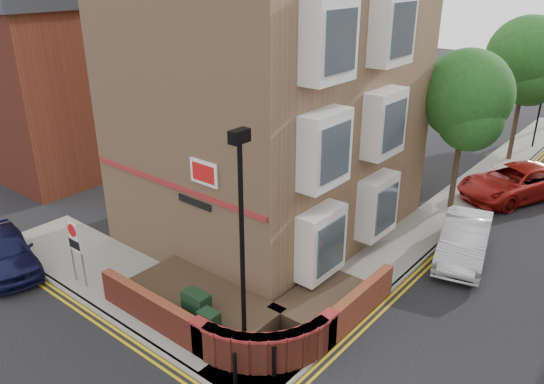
{
  "coord_description": "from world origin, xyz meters",
  "views": [
    {
      "loc": [
        9.23,
        -6.97,
        9.73
      ],
      "look_at": [
        0.23,
        4.0,
        3.64
      ],
      "focal_mm": 35.0,
      "sensor_mm": 36.0,
      "label": 1
    }
  ],
  "objects": [
    {
      "name": "side_building",
      "position": [
        -15.0,
        8.0,
        4.55
      ],
      "size": [
        6.4,
        10.4,
        9.0
      ],
      "color": "maroon",
      "rests_on": "ground"
    },
    {
      "name": "lamppost",
      "position": [
        1.6,
        1.2,
        3.34
      ],
      "size": [
        0.25,
        0.5,
        6.3
      ],
      "color": "black",
      "rests_on": "pavement_corner"
    },
    {
      "name": "yellow_lines_main",
      "position": [
        3.25,
        16.0,
        0.01
      ],
      "size": [
        0.28,
        32.0,
        0.01
      ],
      "primitive_type": "cube",
      "color": "gold",
      "rests_on": "ground"
    },
    {
      "name": "tree_near",
      "position": [
        2.0,
        14.05,
        4.7
      ],
      "size": [
        3.64,
        3.65,
        6.7
      ],
      "color": "#382B1E",
      "rests_on": "pavement_main"
    },
    {
      "name": "bollard_far",
      "position": [
        2.6,
        1.2,
        0.57
      ],
      "size": [
        0.11,
        0.11,
        0.9
      ],
      "primitive_type": "cylinder",
      "color": "black",
      "rests_on": "pavement_corner"
    },
    {
      "name": "zone_sign",
      "position": [
        -5.0,
        0.5,
        1.64
      ],
      "size": [
        0.72,
        0.07,
        2.2
      ],
      "color": "slate",
      "rests_on": "pavement_corner"
    },
    {
      "name": "tree_mid",
      "position": [
        2.0,
        22.05,
        5.2
      ],
      "size": [
        4.03,
        4.03,
        7.42
      ],
      "color": "#382B1E",
      "rests_on": "pavement_main"
    },
    {
      "name": "utility_cabinet_large",
      "position": [
        -0.3,
        1.3,
        0.72
      ],
      "size": [
        0.8,
        0.45,
        1.2
      ],
      "primitive_type": "cube",
      "color": "black",
      "rests_on": "pavement_corner"
    },
    {
      "name": "bollard_near",
      "position": [
        2.0,
        0.4,
        0.57
      ],
      "size": [
        0.11,
        0.11,
        0.9
      ],
      "primitive_type": "cylinder",
      "color": "black",
      "rests_on": "pavement_corner"
    },
    {
      "name": "traffic_light_assembly",
      "position": [
        2.4,
        25.0,
        2.78
      ],
      "size": [
        0.2,
        0.16,
        4.2
      ],
      "color": "black",
      "rests_on": "pavement_main"
    },
    {
      "name": "garden_wall",
      "position": [
        0.0,
        2.5,
        0.0
      ],
      "size": [
        6.8,
        6.0,
        1.2
      ],
      "primitive_type": null,
      "color": "maroon",
      "rests_on": "ground"
    },
    {
      "name": "ground",
      "position": [
        0.0,
        0.0,
        0.0
      ],
      "size": [
        120.0,
        120.0,
        0.0
      ],
      "primitive_type": "plane",
      "color": "black",
      "rests_on": "ground"
    },
    {
      "name": "red_car_main",
      "position": [
        3.7,
        16.99,
        0.75
      ],
      "size": [
        4.55,
        5.96,
        1.51
      ],
      "primitive_type": "imported",
      "rotation": [
        0.0,
        0.0,
        -0.43
      ],
      "color": "#9D1511",
      "rests_on": "ground"
    },
    {
      "name": "corner_building",
      "position": [
        -2.84,
        8.0,
        6.23
      ],
      "size": [
        8.95,
        10.4,
        13.6
      ],
      "color": "tan",
      "rests_on": "ground"
    },
    {
      "name": "kerb_side",
      "position": [
        -3.5,
        0.0,
        0.06
      ],
      "size": [
        13.0,
        0.15,
        0.12
      ],
      "primitive_type": "cube",
      "color": "gray",
      "rests_on": "ground"
    },
    {
      "name": "silver_car_near",
      "position": [
        3.97,
        10.26,
        0.73
      ],
      "size": [
        2.59,
        4.68,
        1.46
      ],
      "primitive_type": "imported",
      "rotation": [
        0.0,
        0.0,
        0.25
      ],
      "color": "#B7BBBF",
      "rests_on": "ground"
    },
    {
      "name": "kerb_main_near",
      "position": [
        3.0,
        16.0,
        0.06
      ],
      "size": [
        0.15,
        32.0,
        0.12
      ],
      "primitive_type": "cube",
      "color": "gray",
      "rests_on": "ground"
    },
    {
      "name": "pavement_main",
      "position": [
        2.0,
        16.0,
        0.06
      ],
      "size": [
        2.0,
        32.0,
        0.12
      ],
      "primitive_type": "cube",
      "color": "gray",
      "rests_on": "ground"
    },
    {
      "name": "navy_hatchback",
      "position": [
        -7.93,
        -0.5,
        0.7
      ],
      "size": [
        4.41,
        2.6,
        1.41
      ],
      "primitive_type": "imported",
      "rotation": [
        0.0,
        0.0,
        1.33
      ],
      "color": "black",
      "rests_on": "ground"
    },
    {
      "name": "utility_cabinet_small",
      "position": [
        0.5,
        1.0,
        0.67
      ],
      "size": [
        0.55,
        0.4,
        1.1
      ],
      "primitive_type": "cube",
      "color": "black",
      "rests_on": "pavement_corner"
    },
    {
      "name": "pavement_corner",
      "position": [
        -3.5,
        1.5,
        0.06
      ],
      "size": [
        13.0,
        3.0,
        0.12
      ],
      "primitive_type": "cube",
      "color": "gray",
      "rests_on": "ground"
    },
    {
      "name": "yellow_lines_side",
      "position": [
        -3.5,
        -0.25,
        0.01
      ],
      "size": [
        13.0,
        0.28,
        0.01
      ],
      "primitive_type": "cube",
      "color": "gold",
      "rests_on": "ground"
    }
  ]
}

